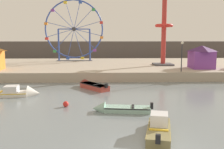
# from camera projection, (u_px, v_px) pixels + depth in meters

# --- Properties ---
(quay_promenade) EXTENTS (110.00, 21.41, 1.15)m
(quay_promenade) POSITION_uv_depth(u_px,v_px,m) (117.00, 67.00, 40.36)
(quay_promenade) COLOR tan
(quay_promenade) RESTS_ON ground_plane
(distant_town_skyline) EXTENTS (140.00, 3.00, 4.40)m
(distant_town_skyline) POSITION_uv_depth(u_px,v_px,m) (112.00, 50.00, 62.61)
(distant_town_skyline) COLOR #564C47
(distant_town_skyline) RESTS_ON ground_plane
(motorboat_seafoam) EXTENTS (4.36, 1.57, 1.03)m
(motorboat_seafoam) POSITION_uv_depth(u_px,v_px,m) (117.00, 109.00, 17.94)
(motorboat_seafoam) COLOR #93BCAD
(motorboat_seafoam) RESTS_ON ground_plane
(motorboat_faded_red) EXTENTS (3.74, 4.37, 1.14)m
(motorboat_faded_red) POSITION_uv_depth(u_px,v_px,m) (91.00, 85.00, 26.29)
(motorboat_faded_red) COLOR #B24238
(motorboat_faded_red) RESTS_ON ground_plane
(motorboat_olive_wood) EXTENTS (2.16, 4.68, 1.44)m
(motorboat_olive_wood) POSITION_uv_depth(u_px,v_px,m) (159.00, 125.00, 14.12)
(motorboat_olive_wood) COLOR olive
(motorboat_olive_wood) RESTS_ON ground_plane
(motorboat_white_red_stripe) EXTENTS (5.12, 2.01, 1.49)m
(motorboat_white_red_stripe) POSITION_uv_depth(u_px,v_px,m) (18.00, 93.00, 22.86)
(motorboat_white_red_stripe) COLOR silver
(motorboat_white_red_stripe) RESTS_ON ground_plane
(ferris_wheel_blue_frame) EXTENTS (10.37, 1.20, 10.82)m
(ferris_wheel_blue_frame) POSITION_uv_depth(u_px,v_px,m) (74.00, 30.00, 44.53)
(ferris_wheel_blue_frame) COLOR #334CA8
(ferris_wheel_blue_frame) RESTS_ON quay_promenade
(drop_tower_red_tower) EXTENTS (2.80, 2.80, 11.06)m
(drop_tower_red_tower) POSITION_uv_depth(u_px,v_px,m) (164.00, 33.00, 37.43)
(drop_tower_red_tower) COLOR #BC332D
(drop_tower_red_tower) RESTS_ON quay_promenade
(carnival_booth_purple_stall) EXTENTS (3.22, 3.46, 3.09)m
(carnival_booth_purple_stall) POSITION_uv_depth(u_px,v_px,m) (201.00, 56.00, 33.81)
(carnival_booth_purple_stall) COLOR purple
(carnival_booth_purple_stall) RESTS_ON quay_promenade
(promenade_lamp_near) EXTENTS (0.32, 0.32, 3.65)m
(promenade_lamp_near) POSITION_uv_depth(u_px,v_px,m) (182.00, 52.00, 30.28)
(promenade_lamp_near) COLOR #2D2D33
(promenade_lamp_near) RESTS_ON quay_promenade
(mooring_buoy_orange) EXTENTS (0.44, 0.44, 0.44)m
(mooring_buoy_orange) POSITION_uv_depth(u_px,v_px,m) (66.00, 104.00, 19.17)
(mooring_buoy_orange) COLOR red
(mooring_buoy_orange) RESTS_ON ground_plane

